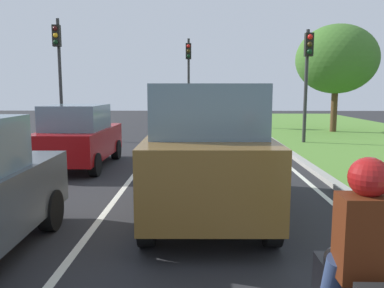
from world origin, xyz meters
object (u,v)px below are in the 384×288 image
at_px(rider_person, 365,235).
at_px(traffic_light_far_median, 189,68).
at_px(tree_roadside_far, 337,59).
at_px(car_suv_ahead, 206,149).
at_px(traffic_light_overhead_left, 58,59).
at_px(car_hatchback_far, 79,136).
at_px(traffic_light_near_right, 307,66).

distance_m(rider_person, traffic_light_far_median, 20.64).
xyz_separation_m(rider_person, tree_roadside_far, (5.79, 17.48, 2.53)).
height_order(car_suv_ahead, tree_roadside_far, tree_roadside_far).
bearing_deg(traffic_light_overhead_left, car_suv_ahead, -58.76).
height_order(car_hatchback_far, rider_person, car_hatchback_far).
relative_size(traffic_light_near_right, traffic_light_overhead_left, 0.87).
distance_m(rider_person, traffic_light_overhead_left, 16.27).
bearing_deg(car_suv_ahead, car_hatchback_far, 129.77).
height_order(car_hatchback_far, tree_roadside_far, tree_roadside_far).
relative_size(traffic_light_overhead_left, traffic_light_far_median, 1.02).
height_order(rider_person, tree_roadside_far, tree_roadside_far).
bearing_deg(tree_roadside_far, traffic_light_far_median, 158.63).
bearing_deg(traffic_light_far_median, traffic_light_near_right, -55.84).
distance_m(car_suv_ahead, traffic_light_near_right, 10.14).
height_order(rider_person, traffic_light_near_right, traffic_light_near_right).
bearing_deg(traffic_light_far_median, traffic_light_overhead_left, -132.14).
height_order(traffic_light_overhead_left, traffic_light_far_median, traffic_light_overhead_left).
height_order(car_hatchback_far, traffic_light_near_right, traffic_light_near_right).
distance_m(car_suv_ahead, traffic_light_far_median, 16.47).
distance_m(car_suv_ahead, car_hatchback_far, 5.43).
relative_size(car_hatchback_far, tree_roadside_far, 0.68).
relative_size(rider_person, traffic_light_near_right, 0.25).
xyz_separation_m(traffic_light_near_right, traffic_light_overhead_left, (-10.41, 1.22, 0.37)).
xyz_separation_m(car_suv_ahead, traffic_light_far_median, (-0.74, 16.29, 2.29)).
bearing_deg(traffic_light_near_right, traffic_light_overhead_left, 173.33).
height_order(car_suv_ahead, traffic_light_far_median, traffic_light_far_median).
height_order(rider_person, traffic_light_far_median, traffic_light_far_median).
bearing_deg(traffic_light_far_median, tree_roadside_far, -21.37).
distance_m(rider_person, traffic_light_near_right, 13.68).
height_order(car_suv_ahead, car_hatchback_far, car_suv_ahead).
distance_m(traffic_light_near_right, traffic_light_overhead_left, 10.48).
bearing_deg(rider_person, car_suv_ahead, 104.48).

